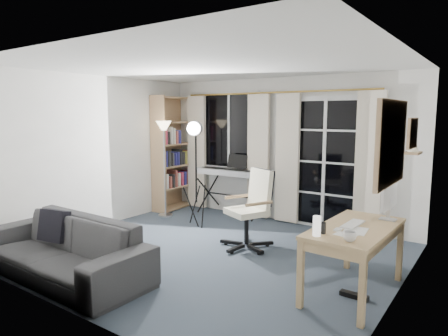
# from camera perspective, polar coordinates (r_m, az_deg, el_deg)

# --- Properties ---
(floor) EXTENTS (4.50, 4.00, 0.02)m
(floor) POSITION_cam_1_polar(r_m,az_deg,el_deg) (5.33, -1.85, -12.13)
(floor) COLOR #374350
(floor) RESTS_ON ground
(window) EXTENTS (1.20, 0.08, 1.40)m
(window) POSITION_cam_1_polar(r_m,az_deg,el_deg) (7.24, 0.86, 5.35)
(window) COLOR white
(window) RESTS_ON floor
(french_door) EXTENTS (1.32, 0.09, 2.11)m
(french_door) POSITION_cam_1_polar(r_m,az_deg,el_deg) (6.44, 14.21, 0.58)
(french_door) COLOR white
(french_door) RESTS_ON floor
(curtains) EXTENTS (3.60, 0.07, 2.13)m
(curtains) POSITION_cam_1_polar(r_m,az_deg,el_deg) (6.71, 6.85, 1.63)
(curtains) COLOR gold
(curtains) RESTS_ON floor
(bookshelf) EXTENTS (0.39, 1.01, 2.13)m
(bookshelf) POSITION_cam_1_polar(r_m,az_deg,el_deg) (7.66, -7.30, 1.76)
(bookshelf) COLOR tan
(bookshelf) RESTS_ON floor
(torchiere_lamp) EXTENTS (0.31, 0.31, 1.68)m
(torchiere_lamp) POSITION_cam_1_polar(r_m,az_deg,el_deg) (7.03, -8.57, 3.98)
(torchiere_lamp) COLOR #B2B2B7
(torchiere_lamp) RESTS_ON floor
(keyboard_piano) EXTENTS (1.42, 0.71, 1.03)m
(keyboard_piano) POSITION_cam_1_polar(r_m,az_deg,el_deg) (6.92, 1.42, -0.77)
(keyboard_piano) COLOR black
(keyboard_piano) RESTS_ON floor
(studio_light) EXTENTS (0.40, 0.40, 1.73)m
(studio_light) POSITION_cam_1_polar(r_m,az_deg,el_deg) (6.27, -4.16, 3.92)
(studio_light) COLOR black
(studio_light) RESTS_ON floor
(office_chair) EXTENTS (0.73, 0.75, 1.06)m
(office_chair) POSITION_cam_1_polar(r_m,az_deg,el_deg) (5.42, 4.34, -4.82)
(office_chair) COLOR black
(office_chair) RESTS_ON floor
(desk) EXTENTS (0.69, 1.32, 0.69)m
(desk) POSITION_cam_1_polar(r_m,az_deg,el_deg) (4.23, 18.23, -9.07)
(desk) COLOR tan
(desk) RESTS_ON floor
(monitor) EXTENTS (0.17, 0.50, 0.43)m
(monitor) POSITION_cam_1_polar(r_m,az_deg,el_deg) (4.52, 22.48, -3.65)
(monitor) COLOR silver
(monitor) RESTS_ON desk
(desk_clutter) EXTENTS (0.42, 0.78, 0.88)m
(desk_clutter) POSITION_cam_1_polar(r_m,az_deg,el_deg) (4.06, 16.42, -10.61)
(desk_clutter) COLOR white
(desk_clutter) RESTS_ON desk
(mug) EXTENTS (0.12, 0.09, 0.11)m
(mug) POSITION_cam_1_polar(r_m,az_deg,el_deg) (3.70, 17.53, -9.15)
(mug) COLOR silver
(mug) RESTS_ON desk
(wall_mirror) EXTENTS (0.04, 0.94, 0.74)m
(wall_mirror) POSITION_cam_1_polar(r_m,az_deg,el_deg) (3.75, 22.77, 3.31)
(wall_mirror) COLOR tan
(wall_mirror) RESTS_ON floor
(framed_print) EXTENTS (0.03, 0.42, 0.32)m
(framed_print) POSITION_cam_1_polar(r_m,az_deg,el_deg) (4.62, 25.31, 4.52)
(framed_print) COLOR tan
(framed_print) RESTS_ON floor
(wall_shelf) EXTENTS (0.16, 0.30, 0.18)m
(wall_shelf) POSITION_cam_1_polar(r_m,az_deg,el_deg) (5.14, 25.41, 2.61)
(wall_shelf) COLOR tan
(wall_shelf) RESTS_ON floor
(sofa) EXTENTS (2.19, 0.65, 0.86)m
(sofa) POSITION_cam_1_polar(r_m,az_deg,el_deg) (4.82, -22.17, -9.36)
(sofa) COLOR #2F2F31
(sofa) RESTS_ON floor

